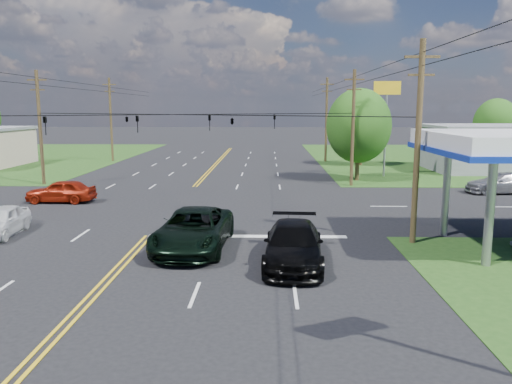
{
  "coord_description": "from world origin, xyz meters",
  "views": [
    {
      "loc": [
        6.03,
        -20.43,
        6.4
      ],
      "look_at": [
        5.39,
        6.0,
        1.95
      ],
      "focal_mm": 35.0,
      "sensor_mm": 36.0,
      "label": 1
    }
  ],
  "objects_px": {
    "suv_black": "(293,245)",
    "pickup_white": "(0,221)",
    "tree_right_a": "(359,126)",
    "pole_left_far": "(111,119)",
    "tree_right_b": "(362,128)",
    "pole_right_far": "(326,119)",
    "pickup_dkgreen": "(194,230)",
    "pole_se": "(418,141)",
    "tree_far_r": "(496,124)",
    "pole_nw": "(40,126)",
    "pole_ne": "(353,127)",
    "retail_ne": "(498,149)"
  },
  "relations": [
    {
      "from": "pole_ne",
      "to": "tree_right_a",
      "type": "height_order",
      "value": "pole_ne"
    },
    {
      "from": "tree_right_b",
      "to": "tree_far_r",
      "type": "height_order",
      "value": "tree_far_r"
    },
    {
      "from": "pole_ne",
      "to": "pole_right_far",
      "type": "xyz_separation_m",
      "value": [
        0.0,
        19.0,
        0.25
      ]
    },
    {
      "from": "retail_ne",
      "to": "pole_ne",
      "type": "bearing_deg",
      "value": -147.09
    },
    {
      "from": "tree_right_a",
      "to": "tree_right_b",
      "type": "relative_size",
      "value": 1.15
    },
    {
      "from": "tree_right_b",
      "to": "pole_right_far",
      "type": "bearing_deg",
      "value": 131.19
    },
    {
      "from": "retail_ne",
      "to": "suv_black",
      "type": "distance_m",
      "value": 39.76
    },
    {
      "from": "tree_right_b",
      "to": "tree_far_r",
      "type": "distance_m",
      "value": 18.5
    },
    {
      "from": "suv_black",
      "to": "pickup_dkgreen",
      "type": "bearing_deg",
      "value": 157.5
    },
    {
      "from": "tree_right_a",
      "to": "tree_right_b",
      "type": "bearing_deg",
      "value": 78.23
    },
    {
      "from": "pole_nw",
      "to": "suv_black",
      "type": "height_order",
      "value": "pole_nw"
    },
    {
      "from": "pole_left_far",
      "to": "suv_black",
      "type": "relative_size",
      "value": 1.71
    },
    {
      "from": "pole_ne",
      "to": "tree_right_b",
      "type": "relative_size",
      "value": 1.34
    },
    {
      "from": "tree_right_a",
      "to": "tree_right_b",
      "type": "xyz_separation_m",
      "value": [
        2.5,
        12.0,
        -0.65
      ]
    },
    {
      "from": "pole_nw",
      "to": "tree_right_b",
      "type": "relative_size",
      "value": 1.34
    },
    {
      "from": "tree_right_a",
      "to": "tree_far_r",
      "type": "distance_m",
      "value": 26.91
    },
    {
      "from": "pole_se",
      "to": "pole_ne",
      "type": "xyz_separation_m",
      "value": [
        0.0,
        18.0,
        0.0
      ]
    },
    {
      "from": "pickup_dkgreen",
      "to": "tree_right_a",
      "type": "bearing_deg",
      "value": 66.23
    },
    {
      "from": "tree_far_r",
      "to": "pickup_dkgreen",
      "type": "height_order",
      "value": "tree_far_r"
    },
    {
      "from": "pole_nw",
      "to": "pole_right_far",
      "type": "height_order",
      "value": "pole_right_far"
    },
    {
      "from": "retail_ne",
      "to": "pole_se",
      "type": "relative_size",
      "value": 1.47
    },
    {
      "from": "pole_se",
      "to": "pole_right_far",
      "type": "xyz_separation_m",
      "value": [
        0.0,
        37.0,
        0.25
      ]
    },
    {
      "from": "pole_ne",
      "to": "pole_right_far",
      "type": "distance_m",
      "value": 19.0
    },
    {
      "from": "tree_right_b",
      "to": "pickup_dkgreen",
      "type": "distance_m",
      "value": 37.14
    },
    {
      "from": "pole_left_far",
      "to": "tree_right_a",
      "type": "distance_m",
      "value": 31.39
    },
    {
      "from": "pole_left_far",
      "to": "tree_right_b",
      "type": "relative_size",
      "value": 1.41
    },
    {
      "from": "tree_right_a",
      "to": "pole_se",
      "type": "bearing_deg",
      "value": -92.73
    },
    {
      "from": "suv_black",
      "to": "pickup_white",
      "type": "xyz_separation_m",
      "value": [
        -14.67,
        4.47,
        -0.1
      ]
    },
    {
      "from": "tree_right_b",
      "to": "retail_ne",
      "type": "bearing_deg",
      "value": -16.5
    },
    {
      "from": "pole_nw",
      "to": "pole_left_far",
      "type": "xyz_separation_m",
      "value": [
        0.0,
        19.0,
        0.25
      ]
    },
    {
      "from": "tree_right_a",
      "to": "pickup_white",
      "type": "xyz_separation_m",
      "value": [
        -21.58,
        -20.0,
        -4.12
      ]
    },
    {
      "from": "pole_se",
      "to": "pole_ne",
      "type": "distance_m",
      "value": 18.0
    },
    {
      "from": "pole_left_far",
      "to": "tree_far_r",
      "type": "distance_m",
      "value": 47.05
    },
    {
      "from": "pole_se",
      "to": "tree_right_a",
      "type": "height_order",
      "value": "pole_se"
    },
    {
      "from": "tree_right_a",
      "to": "suv_black",
      "type": "xyz_separation_m",
      "value": [
        -6.9,
        -24.47,
        -4.02
      ]
    },
    {
      "from": "tree_far_r",
      "to": "pickup_dkgreen",
      "type": "distance_m",
      "value": 51.2
    },
    {
      "from": "pickup_dkgreen",
      "to": "pole_se",
      "type": "bearing_deg",
      "value": 10.38
    },
    {
      "from": "retail_ne",
      "to": "pickup_white",
      "type": "height_order",
      "value": "retail_ne"
    },
    {
      "from": "pole_nw",
      "to": "suv_black",
      "type": "relative_size",
      "value": 1.62
    },
    {
      "from": "pole_se",
      "to": "pole_nw",
      "type": "xyz_separation_m",
      "value": [
        -26.0,
        18.0,
        0.0
      ]
    },
    {
      "from": "pole_nw",
      "to": "pole_left_far",
      "type": "bearing_deg",
      "value": 90.0
    },
    {
      "from": "tree_far_r",
      "to": "pickup_white",
      "type": "relative_size",
      "value": 1.74
    },
    {
      "from": "pickup_white",
      "to": "tree_right_a",
      "type": "bearing_deg",
      "value": 38.19
    },
    {
      "from": "pole_nw",
      "to": "pole_right_far",
      "type": "xyz_separation_m",
      "value": [
        26.0,
        19.0,
        0.25
      ]
    },
    {
      "from": "suv_black",
      "to": "tree_right_b",
      "type": "bearing_deg",
      "value": 79.04
    },
    {
      "from": "pole_ne",
      "to": "pickup_white",
      "type": "distance_m",
      "value": 27.01
    },
    {
      "from": "pole_se",
      "to": "pole_nw",
      "type": "bearing_deg",
      "value": 145.3
    },
    {
      "from": "pole_se",
      "to": "pole_right_far",
      "type": "height_order",
      "value": "pole_right_far"
    },
    {
      "from": "pole_nw",
      "to": "pickup_white",
      "type": "bearing_deg",
      "value": -72.31
    },
    {
      "from": "pole_nw",
      "to": "tree_right_b",
      "type": "xyz_separation_m",
      "value": [
        29.5,
        15.0,
        -0.7
      ]
    }
  ]
}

